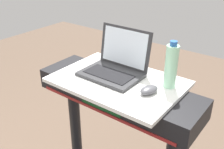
{
  "coord_description": "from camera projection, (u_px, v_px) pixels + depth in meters",
  "views": [
    {
      "loc": [
        0.71,
        -0.29,
        1.73
      ],
      "look_at": [
        0.0,
        0.65,
        1.14
      ],
      "focal_mm": 42.97,
      "sensor_mm": 36.0,
      "label": 1
    }
  ],
  "objects": [
    {
      "name": "laptop",
      "position": [
        115.0,
        65.0,
        1.42
      ],
      "size": [
        0.31,
        0.26,
        0.23
      ],
      "rotation": [
        0.0,
        0.0,
        -0.08
      ],
      "color": "#2D2D30",
      "rests_on": "desk_board"
    },
    {
      "name": "computer_mouse",
      "position": [
        149.0,
        90.0,
        1.25
      ],
      "size": [
        0.08,
        0.11,
        0.03
      ],
      "primitive_type": "ellipsoid",
      "rotation": [
        0.0,
        0.0,
        -0.25
      ],
      "color": "#4C4C51",
      "rests_on": "desk_board"
    },
    {
      "name": "water_bottle",
      "position": [
        171.0,
        66.0,
        1.26
      ],
      "size": [
        0.06,
        0.06,
        0.23
      ],
      "color": "#9EDBB2",
      "rests_on": "desk_board"
    },
    {
      "name": "desk_board",
      "position": [
        118.0,
        81.0,
        1.38
      ],
      "size": [
        0.65,
        0.45,
        0.02
      ],
      "primitive_type": "cube",
      "color": "white",
      "rests_on": "treadmill_base"
    }
  ]
}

